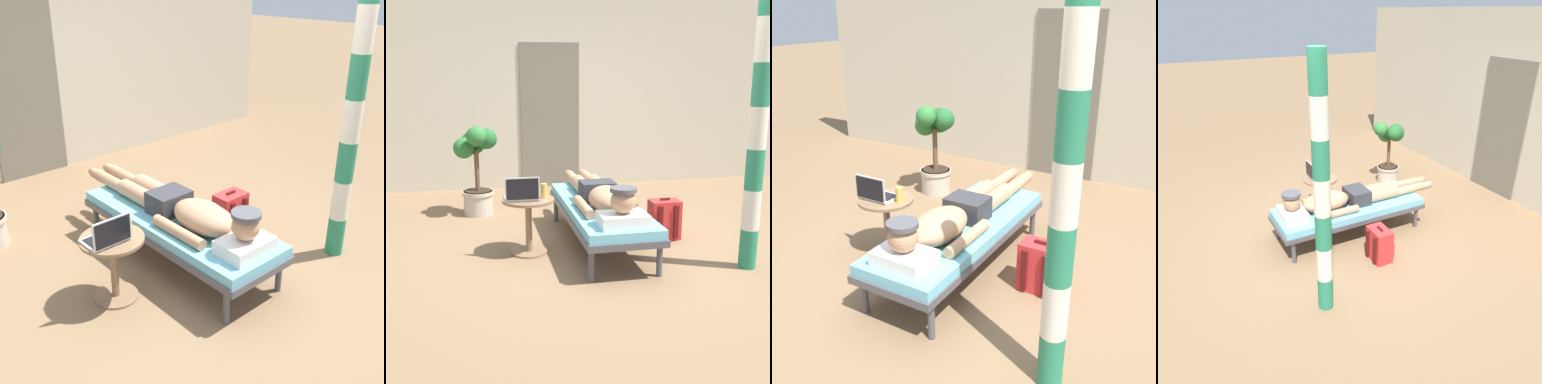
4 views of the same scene
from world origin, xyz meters
TOP-DOWN VIEW (x-y plane):
  - ground_plane at (0.00, 0.00)m, footprint 40.00×40.00m
  - house_wall_back at (-0.02, 2.93)m, footprint 7.60×0.20m
  - house_door_panel at (-0.09, 2.82)m, footprint 0.84×0.03m
  - lounge_chair at (-0.02, 0.17)m, footprint 0.68×1.93m
  - person_reclining at (-0.02, 0.08)m, footprint 0.53×2.17m
  - side_table at (-0.73, 0.08)m, footprint 0.48×0.48m
  - laptop at (-0.79, 0.03)m, footprint 0.31×0.24m
  - drink_glass at (-0.58, 0.09)m, footprint 0.06×0.06m
  - backpack at (0.66, 0.22)m, footprint 0.30×0.26m
  - potted_plant at (-1.17, 1.53)m, footprint 0.50×0.57m
  - porch_post at (1.09, -0.67)m, footprint 0.15×0.15m

SIDE VIEW (x-z plane):
  - ground_plane at x=0.00m, z-range 0.00..0.00m
  - backpack at x=0.66m, z-range -0.02..0.41m
  - lounge_chair at x=-0.02m, z-range 0.14..0.56m
  - side_table at x=-0.73m, z-range 0.09..0.62m
  - person_reclining at x=-0.02m, z-range 0.36..0.68m
  - laptop at x=-0.79m, z-range 0.47..0.69m
  - drink_glass at x=-0.58m, z-range 0.52..0.66m
  - potted_plant at x=-1.17m, z-range 0.06..1.12m
  - house_door_panel at x=-0.09m, z-range 0.00..2.04m
  - porch_post at x=1.09m, z-range 0.00..2.43m
  - house_wall_back at x=-0.02m, z-range 0.00..2.70m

